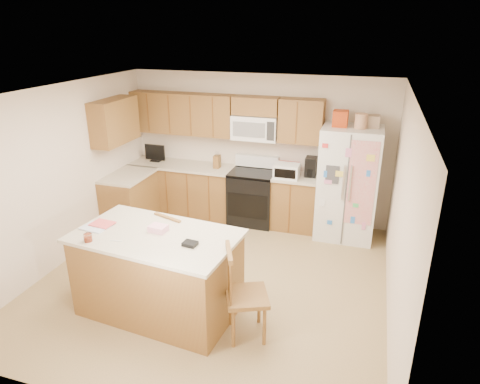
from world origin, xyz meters
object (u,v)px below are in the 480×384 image
(refrigerator, at_px, (348,182))
(windsor_chair_back, at_px, (178,251))
(windsor_chair_left, at_px, (97,258))
(windsor_chair_right, at_px, (244,296))
(stove, at_px, (253,196))
(island, at_px, (158,273))

(refrigerator, height_order, windsor_chair_back, refrigerator)
(refrigerator, xyz_separation_m, windsor_chair_left, (-2.87, -2.57, -0.44))
(windsor_chair_back, relative_size, windsor_chair_right, 0.96)
(stove, xyz_separation_m, windsor_chair_back, (-0.39, -2.17, 0.02))
(island, distance_m, windsor_chair_left, 0.93)
(stove, distance_m, windsor_chair_left, 2.94)
(island, relative_size, windsor_chair_back, 1.88)
(refrigerator, distance_m, windsor_chair_back, 2.91)
(windsor_chair_right, bearing_deg, stove, 104.02)
(stove, bearing_deg, windsor_chair_right, -75.98)
(island, relative_size, windsor_chair_right, 1.81)
(island, distance_m, windsor_chair_back, 0.58)
(stove, relative_size, refrigerator, 0.55)
(windsor_chair_left, height_order, windsor_chair_right, windsor_chair_right)
(windsor_chair_left, bearing_deg, windsor_chair_back, 27.11)
(windsor_chair_right, bearing_deg, windsor_chair_left, 173.17)
(windsor_chair_back, distance_m, windsor_chair_right, 1.32)
(refrigerator, xyz_separation_m, windsor_chair_back, (-1.96, -2.11, -0.43))
(refrigerator, relative_size, windsor_chair_back, 1.96)
(refrigerator, height_order, windsor_chair_right, refrigerator)
(refrigerator, xyz_separation_m, windsor_chair_right, (-0.85, -2.82, -0.41))
(island, height_order, windsor_chair_right, island)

